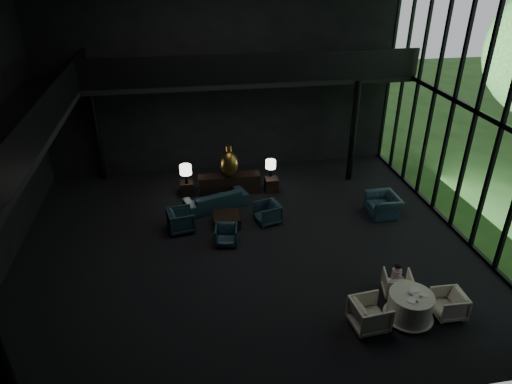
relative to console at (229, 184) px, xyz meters
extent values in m
cube|color=black|center=(0.10, -3.62, -0.37)|extent=(14.00, 12.00, 0.02)
cube|color=black|center=(0.10, 2.38, 3.63)|extent=(14.00, 0.04, 8.00)
cube|color=black|center=(0.10, -9.62, 3.63)|extent=(14.00, 0.04, 8.00)
cube|color=black|center=(-5.90, -3.62, 3.63)|extent=(2.00, 12.00, 0.25)
cube|color=black|center=(1.10, 1.38, 3.63)|extent=(12.00, 2.00, 0.25)
cube|color=black|center=(-4.90, -3.62, 4.23)|extent=(0.06, 12.00, 1.00)
cube|color=black|center=(1.10, 0.38, 4.23)|extent=(12.00, 0.06, 1.00)
cylinder|color=black|center=(-4.90, -9.32, 1.63)|extent=(0.24, 0.24, 4.00)
cylinder|color=black|center=(-4.90, 2.08, 1.63)|extent=(0.24, 0.24, 4.00)
cylinder|color=black|center=(4.90, 0.38, 1.63)|extent=(0.24, 0.24, 4.00)
cube|color=black|center=(0.00, 0.00, 0.00)|extent=(2.32, 0.53, 0.74)
ellipsoid|color=olive|center=(0.00, -0.11, 0.89)|extent=(0.67, 0.67, 1.03)
cylinder|color=olive|center=(0.00, -0.11, 1.51)|extent=(0.23, 0.23, 0.21)
cube|color=black|center=(-1.60, 0.09, -0.10)|extent=(0.48, 0.48, 0.53)
cylinder|color=black|center=(-1.60, 0.00, 0.35)|extent=(0.13, 0.13, 0.38)
cylinder|color=white|center=(-1.60, 0.00, 0.72)|extent=(0.44, 0.44, 0.35)
cube|color=black|center=(1.60, -0.14, -0.10)|extent=(0.49, 0.49, 0.54)
cylinder|color=black|center=(1.60, 0.06, 0.34)|extent=(0.12, 0.12, 0.34)
cylinder|color=white|center=(1.60, 0.06, 0.67)|extent=(0.39, 0.39, 0.32)
imported|color=black|center=(-0.61, -1.05, 0.11)|extent=(2.53, 1.43, 0.95)
imported|color=#152936|center=(-1.87, -2.39, 0.08)|extent=(0.95, 1.00, 0.90)
imported|color=#192C38|center=(1.02, -2.35, 0.03)|extent=(0.91, 0.95, 0.81)
imported|color=#142634|center=(-0.50, -3.42, -0.05)|extent=(0.71, 0.68, 0.64)
imported|color=#213B44|center=(5.08, -2.51, 0.15)|extent=(0.80, 1.21, 1.05)
cube|color=black|center=(-0.37, -2.30, -0.17)|extent=(0.90, 0.90, 0.39)
cylinder|color=white|center=(3.66, -7.46, 0.01)|extent=(1.09, 1.09, 0.75)
cone|color=white|center=(3.66, -7.46, -0.32)|extent=(1.24, 1.24, 0.10)
imported|color=#B8B294|center=(3.76, -6.53, -0.03)|extent=(0.79, 0.76, 0.68)
imported|color=beige|center=(4.68, -7.51, 0.00)|extent=(0.68, 0.73, 0.73)
imported|color=#BAB48E|center=(2.56, -7.57, 0.11)|extent=(0.95, 1.00, 0.95)
cylinder|color=#EA99BE|center=(3.69, -6.55, 0.26)|extent=(0.26, 0.26, 0.37)
sphere|color=#D8A884|center=(3.69, -6.55, 0.54)|extent=(0.18, 0.18, 0.18)
ellipsoid|color=black|center=(3.69, -6.55, 0.57)|extent=(0.19, 0.19, 0.13)
cylinder|color=white|center=(3.54, -7.66, 0.39)|extent=(0.29, 0.29, 0.01)
cylinder|color=white|center=(3.81, -7.29, 0.39)|extent=(0.30, 0.30, 0.02)
cylinder|color=white|center=(3.98, -7.54, 0.39)|extent=(0.18, 0.18, 0.01)
cylinder|color=white|center=(3.84, -7.55, 0.43)|extent=(0.11, 0.11, 0.07)
ellipsoid|color=white|center=(3.64, -7.41, 0.42)|extent=(0.15, 0.15, 0.07)
cylinder|color=#99999E|center=(3.66, -7.72, 0.42)|extent=(0.07, 0.07, 0.07)
camera|label=1|loc=(-1.56, -15.38, 7.87)|focal=32.00mm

